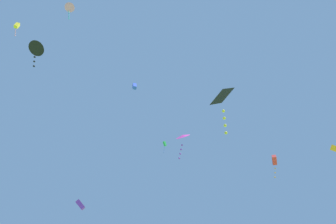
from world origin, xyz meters
TOP-DOWN VIEW (x-y plane):
  - kite_black_delta at (-14.30, 8.73)m, footprint 1.50×1.38m
  - kite_blue_box at (-8.41, 21.98)m, footprint 0.92×1.19m
  - kite_pink_delta at (-12.08, 8.35)m, footprint 1.29×1.31m
  - kite_green_box at (-4.91, 29.48)m, footprint 0.64×0.65m
  - kite_magenta_delta at (-1.33, 17.18)m, footprint 1.87×1.75m
  - kite_purple_box at (-15.31, 25.94)m, footprint 1.38×0.80m
  - kite_black_diamond at (1.76, 6.47)m, footprint 1.28×1.03m
  - kite_yellow_box at (-16.07, 7.37)m, footprint 0.52×0.60m
  - kite_red_box at (6.55, 14.98)m, footprint 0.56×0.92m
  - kite_orange_diamond at (16.91, 24.64)m, footprint 1.22×1.26m

SIDE VIEW (x-z plane):
  - kite_purple_box at x=-15.31m, z-range 9.29..10.58m
  - kite_red_box at x=6.55m, z-range 9.31..11.19m
  - kite_black_diamond at x=1.76m, z-range 9.56..12.49m
  - kite_magenta_delta at x=-1.33m, z-range 12.72..15.76m
  - kite_orange_diamond at x=16.91m, z-range 15.13..15.66m
  - kite_green_box at x=-4.91m, z-range 18.79..20.62m
  - kite_black_delta at x=-14.30m, z-range 18.52..21.46m
  - kite_yellow_box at x=-16.07m, z-range 20.95..22.74m
  - kite_pink_delta at x=-12.08m, z-range 24.41..26.37m
  - kite_blue_box at x=-8.41m, z-range 24.94..26.30m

